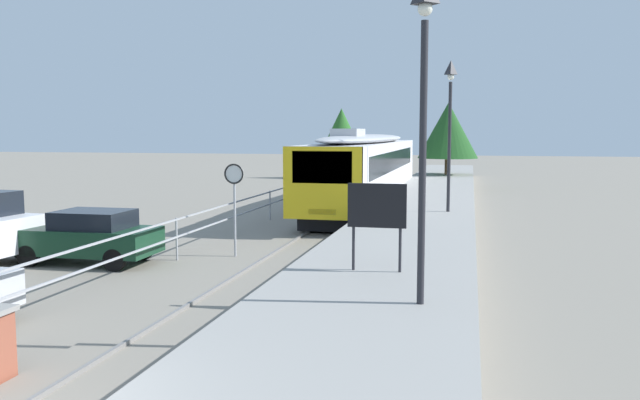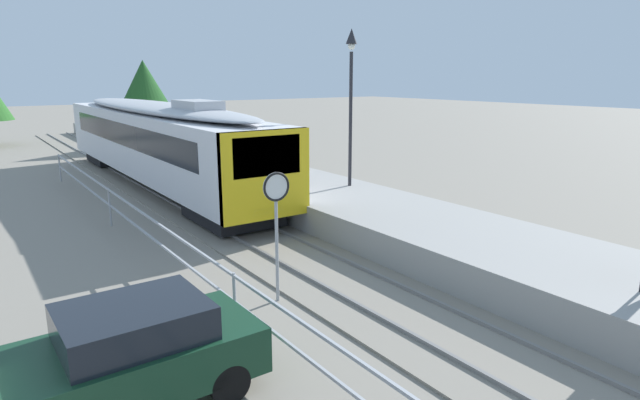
{
  "view_description": "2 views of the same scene",
  "coord_description": "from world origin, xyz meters",
  "px_view_note": "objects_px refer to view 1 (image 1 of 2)",
  "views": [
    {
      "loc": [
        5.03,
        -5.16,
        3.73
      ],
      "look_at": [
        0.4,
        14.58,
        1.6
      ],
      "focal_mm": 36.22,
      "sensor_mm": 36.0,
      "label": 1
    },
    {
      "loc": [
        -7.12,
        3.81,
        4.69
      ],
      "look_at": [
        0.4,
        14.58,
        1.6
      ],
      "focal_mm": 29.56,
      "sensor_mm": 36.0,
      "label": 2
    }
  ],
  "objects_px": {
    "platform_lamp_mid_platform": "(450,107)",
    "parked_hatchback_dark_green": "(88,236)",
    "platform_notice_board": "(377,209)",
    "speed_limit_sign": "(234,186)",
    "commuter_train": "(366,165)",
    "platform_lamp_near_end": "(424,76)"
  },
  "relations": [
    {
      "from": "platform_lamp_mid_platform",
      "to": "parked_hatchback_dark_green",
      "type": "distance_m",
      "value": 12.79
    },
    {
      "from": "platform_notice_board",
      "to": "speed_limit_sign",
      "type": "height_order",
      "value": "speed_limit_sign"
    },
    {
      "from": "commuter_train",
      "to": "parked_hatchback_dark_green",
      "type": "distance_m",
      "value": 16.25
    },
    {
      "from": "platform_lamp_near_end",
      "to": "platform_lamp_mid_platform",
      "type": "distance_m",
      "value": 12.85
    },
    {
      "from": "parked_hatchback_dark_green",
      "to": "platform_lamp_mid_platform",
      "type": "bearing_deg",
      "value": 36.57
    },
    {
      "from": "speed_limit_sign",
      "to": "parked_hatchback_dark_green",
      "type": "distance_m",
      "value": 4.38
    },
    {
      "from": "commuter_train",
      "to": "platform_lamp_near_end",
      "type": "distance_m",
      "value": 21.37
    },
    {
      "from": "platform_lamp_mid_platform",
      "to": "parked_hatchback_dark_green",
      "type": "height_order",
      "value": "platform_lamp_mid_platform"
    },
    {
      "from": "speed_limit_sign",
      "to": "commuter_train",
      "type": "bearing_deg",
      "value": 82.08
    },
    {
      "from": "platform_lamp_mid_platform",
      "to": "platform_notice_board",
      "type": "relative_size",
      "value": 2.97
    },
    {
      "from": "platform_lamp_near_end",
      "to": "platform_notice_board",
      "type": "height_order",
      "value": "platform_lamp_near_end"
    },
    {
      "from": "platform_notice_board",
      "to": "speed_limit_sign",
      "type": "bearing_deg",
      "value": 134.28
    },
    {
      "from": "platform_lamp_mid_platform",
      "to": "speed_limit_sign",
      "type": "bearing_deg",
      "value": -138.86
    },
    {
      "from": "platform_lamp_mid_platform",
      "to": "platform_notice_board",
      "type": "distance_m",
      "value": 10.83
    },
    {
      "from": "commuter_train",
      "to": "platform_notice_board",
      "type": "xyz_separation_m",
      "value": [
        3.19,
        -18.43,
        0.04
      ]
    },
    {
      "from": "platform_lamp_near_end",
      "to": "parked_hatchback_dark_green",
      "type": "xyz_separation_m",
      "value": [
        -9.8,
        5.58,
        -3.83
      ]
    },
    {
      "from": "commuter_train",
      "to": "parked_hatchback_dark_green",
      "type": "relative_size",
      "value": 4.84
    },
    {
      "from": "platform_lamp_mid_platform",
      "to": "platform_notice_board",
      "type": "xyz_separation_m",
      "value": [
        -1.07,
        -10.5,
        -2.44
      ]
    },
    {
      "from": "platform_lamp_mid_platform",
      "to": "speed_limit_sign",
      "type": "height_order",
      "value": "platform_lamp_mid_platform"
    },
    {
      "from": "commuter_train",
      "to": "parked_hatchback_dark_green",
      "type": "height_order",
      "value": "commuter_train"
    },
    {
      "from": "commuter_train",
      "to": "platform_lamp_mid_platform",
      "type": "height_order",
      "value": "platform_lamp_mid_platform"
    },
    {
      "from": "platform_notice_board",
      "to": "parked_hatchback_dark_green",
      "type": "bearing_deg",
      "value": 159.73
    }
  ]
}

